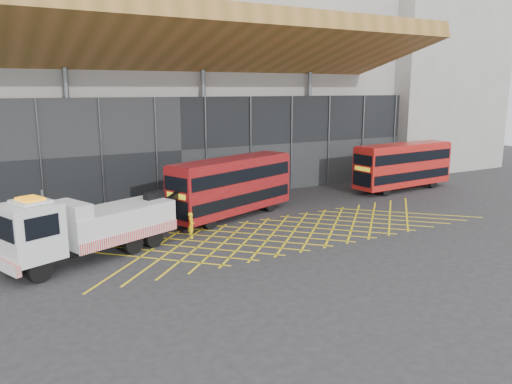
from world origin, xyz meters
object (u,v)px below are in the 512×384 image
recovery_truck (87,226)px  bus_towed (232,185)px  bus_second (403,164)px  worker (191,225)px

recovery_truck → bus_towed: (10.34, 4.07, 0.49)m
recovery_truck → bus_second: size_ratio=1.06×
bus_towed → recovery_truck: bearing=-178.9°
bus_towed → bus_second: 17.09m
recovery_truck → bus_second: bus_second is taller
bus_towed → bus_second: bus_towed is taller
bus_second → worker: size_ratio=6.49×
bus_towed → worker: bus_towed is taller
recovery_truck → worker: recovery_truck is taller
recovery_truck → bus_second: bearing=-10.7°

